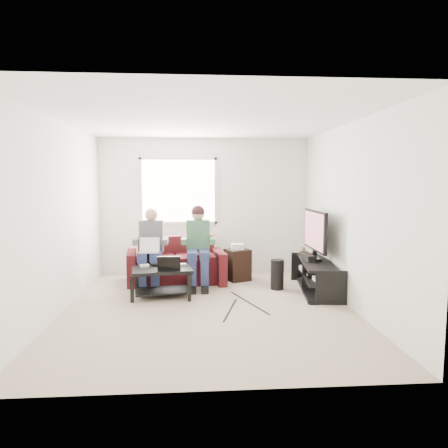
% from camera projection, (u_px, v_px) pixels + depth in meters
% --- Properties ---
extents(floor, '(4.50, 4.50, 0.00)m').
position_uv_depth(floor, '(209.00, 308.00, 5.62)').
color(floor, tan).
rests_on(floor, ground).
extents(ceiling, '(4.50, 4.50, 0.00)m').
position_uv_depth(ceiling, '(208.00, 120.00, 5.35)').
color(ceiling, white).
rests_on(ceiling, wall_back).
extents(wall_back, '(4.50, 0.00, 4.50)m').
position_uv_depth(wall_back, '(205.00, 206.00, 7.72)').
color(wall_back, white).
rests_on(wall_back, floor).
extents(wall_front, '(4.50, 0.00, 4.50)m').
position_uv_depth(wall_front, '(217.00, 240.00, 3.25)').
color(wall_front, white).
rests_on(wall_front, floor).
extents(wall_left, '(0.00, 4.50, 4.50)m').
position_uv_depth(wall_left, '(59.00, 217.00, 5.35)').
color(wall_left, white).
rests_on(wall_left, floor).
extents(wall_right, '(0.00, 4.50, 4.50)m').
position_uv_depth(wall_right, '(350.00, 215.00, 5.63)').
color(wall_right, white).
rests_on(wall_right, floor).
extents(window, '(1.48, 0.04, 1.28)m').
position_uv_depth(window, '(178.00, 191.00, 7.63)').
color(window, white).
rests_on(window, wall_back).
extents(sofa, '(1.78, 0.96, 0.79)m').
position_uv_depth(sofa, '(176.00, 265.00, 7.08)').
color(sofa, '#4D1315').
rests_on(sofa, floor).
extents(person_left, '(0.40, 0.71, 1.32)m').
position_uv_depth(person_left, '(151.00, 244.00, 6.73)').
color(person_left, navy).
rests_on(person_left, sofa).
extents(person_right, '(0.40, 0.71, 1.37)m').
position_uv_depth(person_right, '(198.00, 240.00, 6.80)').
color(person_right, navy).
rests_on(person_right, sofa).
extents(laptop_silver, '(0.37, 0.31, 0.24)m').
position_uv_depth(laptop_silver, '(149.00, 249.00, 6.49)').
color(laptop_silver, silver).
rests_on(laptop_silver, person_left).
extents(coffee_table, '(0.98, 0.69, 0.45)m').
position_uv_depth(coffee_table, '(162.00, 276.00, 6.13)').
color(coffee_table, black).
rests_on(coffee_table, floor).
extents(laptop_black, '(0.35, 0.25, 0.24)m').
position_uv_depth(laptop_black, '(169.00, 262.00, 6.03)').
color(laptop_black, black).
rests_on(laptop_black, coffee_table).
extents(controller_a, '(0.16, 0.12, 0.04)m').
position_uv_depth(controller_a, '(145.00, 266.00, 6.21)').
color(controller_a, silver).
rests_on(controller_a, coffee_table).
extents(controller_b, '(0.16, 0.12, 0.04)m').
position_uv_depth(controller_b, '(157.00, 265.00, 6.28)').
color(controller_b, black).
rests_on(controller_b, coffee_table).
extents(controller_c, '(0.16, 0.12, 0.04)m').
position_uv_depth(controller_c, '(182.00, 265.00, 6.28)').
color(controller_c, gray).
rests_on(controller_c, coffee_table).
extents(tv_stand, '(0.66, 1.56, 0.50)m').
position_uv_depth(tv_stand, '(316.00, 278.00, 6.48)').
color(tv_stand, black).
rests_on(tv_stand, floor).
extents(tv, '(0.12, 1.10, 0.81)m').
position_uv_depth(tv, '(315.00, 232.00, 6.50)').
color(tv, black).
rests_on(tv, tv_stand).
extents(soundbar, '(0.12, 0.50, 0.10)m').
position_uv_depth(soundbar, '(307.00, 257.00, 6.54)').
color(soundbar, black).
rests_on(soundbar, tv_stand).
extents(drink_cup, '(0.08, 0.08, 0.12)m').
position_uv_depth(drink_cup, '(303.00, 251.00, 7.06)').
color(drink_cup, '#B0784C').
rests_on(drink_cup, tv_stand).
extents(console_white, '(0.30, 0.22, 0.06)m').
position_uv_depth(console_white, '(324.00, 279.00, 6.07)').
color(console_white, silver).
rests_on(console_white, tv_stand).
extents(console_grey, '(0.34, 0.26, 0.08)m').
position_uv_depth(console_grey, '(311.00, 269.00, 6.77)').
color(console_grey, gray).
rests_on(console_grey, tv_stand).
extents(console_black, '(0.38, 0.30, 0.07)m').
position_uv_depth(console_black, '(317.00, 274.00, 6.42)').
color(console_black, black).
rests_on(console_black, tv_stand).
extents(subwoofer, '(0.22, 0.22, 0.49)m').
position_uv_depth(subwoofer, '(277.00, 274.00, 6.59)').
color(subwoofer, black).
rests_on(subwoofer, floor).
extents(keyboard_floor, '(0.19, 0.43, 0.02)m').
position_uv_depth(keyboard_floor, '(312.00, 300.00, 5.95)').
color(keyboard_floor, black).
rests_on(keyboard_floor, floor).
extents(end_table, '(0.38, 0.38, 0.66)m').
position_uv_depth(end_table, '(238.00, 264.00, 7.20)').
color(end_table, black).
rests_on(end_table, floor).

